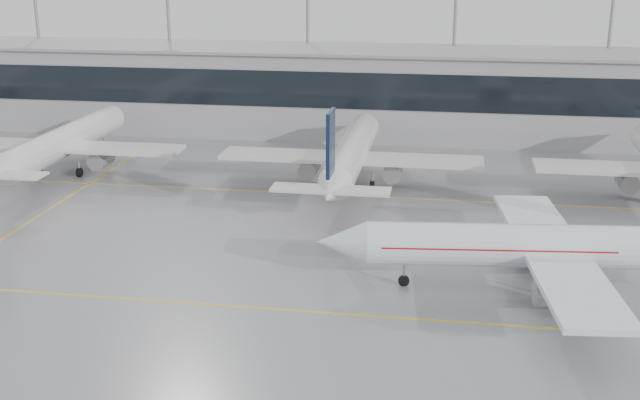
# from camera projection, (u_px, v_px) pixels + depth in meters

# --- Properties ---
(ground) EXTENTS (320.00, 320.00, 0.00)m
(ground) POSITION_uv_depth(u_px,v_px,m) (294.00, 311.00, 59.96)
(ground) COLOR gray
(ground) RESTS_ON ground
(taxi_line_main) EXTENTS (120.00, 0.25, 0.01)m
(taxi_line_main) POSITION_uv_depth(u_px,v_px,m) (294.00, 311.00, 59.96)
(taxi_line_main) COLOR yellow
(taxi_line_main) RESTS_ON ground
(taxi_line_north) EXTENTS (120.00, 0.25, 0.01)m
(taxi_line_north) POSITION_uv_depth(u_px,v_px,m) (346.00, 195.00, 88.24)
(taxi_line_north) COLOR yellow
(taxi_line_north) RESTS_ON ground
(taxi_line_cross) EXTENTS (0.25, 60.00, 0.01)m
(taxi_line_cross) POSITION_uv_depth(u_px,v_px,m) (24.00, 225.00, 78.70)
(taxi_line_cross) COLOR yellow
(taxi_line_cross) RESTS_ON ground
(terminal) EXTENTS (180.00, 15.00, 12.00)m
(terminal) POSITION_uv_depth(u_px,v_px,m) (375.00, 93.00, 116.62)
(terminal) COLOR #97979B
(terminal) RESTS_ON ground
(terminal_glass) EXTENTS (180.00, 0.20, 5.00)m
(terminal_glass) POSITION_uv_depth(u_px,v_px,m) (370.00, 91.00, 109.06)
(terminal_glass) COLOR black
(terminal_glass) RESTS_ON ground
(terminal_roof) EXTENTS (182.00, 16.00, 0.40)m
(terminal_roof) POSITION_uv_depth(u_px,v_px,m) (376.00, 50.00, 114.79)
(terminal_roof) COLOR gray
(terminal_roof) RESTS_ON ground
(light_masts) EXTENTS (156.40, 1.00, 22.60)m
(light_masts) POSITION_uv_depth(u_px,v_px,m) (380.00, 38.00, 120.10)
(light_masts) COLOR gray
(light_masts) RESTS_ON ground
(air_canada_jet) EXTENTS (35.97, 28.76, 11.22)m
(air_canada_jet) POSITION_uv_depth(u_px,v_px,m) (551.00, 247.00, 62.74)
(air_canada_jet) COLOR white
(air_canada_jet) RESTS_ON ground
(parked_jet_b) EXTENTS (29.64, 36.96, 11.72)m
(parked_jet_b) POSITION_uv_depth(u_px,v_px,m) (61.00, 143.00, 95.98)
(parked_jet_b) COLOR silver
(parked_jet_b) RESTS_ON ground
(parked_jet_c) EXTENTS (29.64, 36.96, 11.72)m
(parked_jet_c) POSITION_uv_depth(u_px,v_px,m) (351.00, 155.00, 90.62)
(parked_jet_c) COLOR silver
(parked_jet_c) RESTS_ON ground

